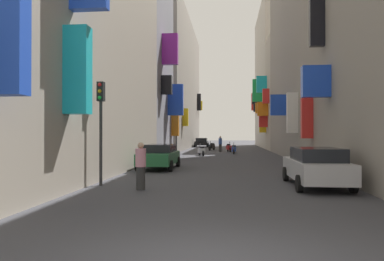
% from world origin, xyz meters
% --- Properties ---
extents(ground_plane, '(140.00, 140.00, 0.00)m').
position_xyz_m(ground_plane, '(0.00, 30.00, 0.00)').
color(ground_plane, '#38383D').
extents(building_left_mid_a, '(7.35, 8.08, 17.53)m').
position_xyz_m(building_left_mid_a, '(-7.98, 25.02, 8.75)').
color(building_left_mid_a, gray).
rests_on(building_left_mid_a, ground).
extents(building_left_mid_c, '(6.65, 28.43, 17.91)m').
position_xyz_m(building_left_mid_c, '(-8.00, 45.78, 8.95)').
color(building_left_mid_c, gray).
rests_on(building_left_mid_c, ground).
extents(building_right_mid_a, '(7.29, 5.67, 13.42)m').
position_xyz_m(building_right_mid_a, '(7.96, 38.82, 6.69)').
color(building_right_mid_a, '#B2A899').
rests_on(building_right_mid_a, ground).
extents(building_right_mid_b, '(7.37, 18.35, 20.94)m').
position_xyz_m(building_right_mid_b, '(7.99, 50.82, 10.46)').
color(building_right_mid_b, '#B2A899').
rests_on(building_right_mid_b, ground).
extents(parked_car_green, '(1.97, 4.33, 1.39)m').
position_xyz_m(parked_car_green, '(-3.63, 14.98, 0.74)').
color(parked_car_green, '#236638').
rests_on(parked_car_green, ground).
extents(parked_car_black, '(2.02, 3.95, 1.33)m').
position_xyz_m(parked_car_black, '(-3.72, 48.63, 0.71)').
color(parked_car_black, black).
rests_on(parked_car_black, ground).
extents(parked_car_silver, '(1.96, 4.50, 1.48)m').
position_xyz_m(parked_car_silver, '(3.62, 8.67, 0.78)').
color(parked_car_silver, '#B7B7BC').
rests_on(parked_car_silver, ground).
extents(scooter_red, '(0.64, 1.96, 1.13)m').
position_xyz_m(scooter_red, '(0.34, 34.68, 0.46)').
color(scooter_red, red).
rests_on(scooter_red, ground).
extents(scooter_white, '(0.77, 1.83, 1.13)m').
position_xyz_m(scooter_white, '(-2.15, 27.28, 0.46)').
color(scooter_white, silver).
rests_on(scooter_white, ground).
extents(scooter_black, '(0.76, 1.93, 1.13)m').
position_xyz_m(scooter_black, '(-1.69, 37.82, 0.46)').
color(scooter_black, black).
rests_on(scooter_black, ground).
extents(scooter_blue, '(0.50, 1.79, 1.13)m').
position_xyz_m(scooter_blue, '(0.84, 30.62, 0.46)').
color(scooter_blue, '#2D4CAD').
rests_on(scooter_blue, ground).
extents(pedestrian_crossing, '(0.52, 0.52, 1.71)m').
position_xyz_m(pedestrian_crossing, '(-0.60, 34.37, 0.86)').
color(pedestrian_crossing, '#303030').
rests_on(pedestrian_crossing, ground).
extents(pedestrian_near_left, '(0.54, 0.54, 1.70)m').
position_xyz_m(pedestrian_near_left, '(-2.81, 7.25, 0.85)').
color(pedestrian_near_left, '#2D2D2D').
rests_on(pedestrian_near_left, ground).
extents(traffic_light_near_corner, '(0.26, 0.34, 4.02)m').
position_xyz_m(traffic_light_near_corner, '(-4.61, 8.12, 2.75)').
color(traffic_light_near_corner, '#2D2D2D').
rests_on(traffic_light_near_corner, ground).
extents(traffic_light_far_corner, '(0.26, 0.34, 4.26)m').
position_xyz_m(traffic_light_far_corner, '(-4.62, 28.56, 2.90)').
color(traffic_light_far_corner, '#2D2D2D').
rests_on(traffic_light_far_corner, ground).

